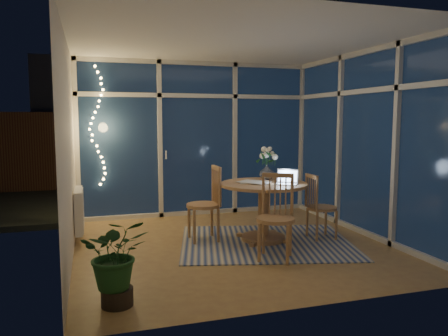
{
  "coord_description": "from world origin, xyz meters",
  "views": [
    {
      "loc": [
        -1.77,
        -5.28,
        1.63
      ],
      "look_at": [
        -0.06,
        0.25,
        0.99
      ],
      "focal_mm": 35.0,
      "sensor_mm": 36.0,
      "label": 1
    }
  ],
  "objects_px": {
    "dining_table": "(264,212)",
    "chair_right": "(322,206)",
    "laptop": "(286,176)",
    "chair_left": "(203,203)",
    "flower_vase": "(267,172)",
    "chair_front": "(275,217)",
    "potted_plant": "(116,264)"
  },
  "relations": [
    {
      "from": "laptop",
      "to": "chair_right",
      "type": "bearing_deg",
      "value": 42.49
    },
    {
      "from": "chair_left",
      "to": "flower_vase",
      "type": "relative_size",
      "value": 4.89
    },
    {
      "from": "chair_front",
      "to": "chair_left",
      "type": "bearing_deg",
      "value": 151.29
    },
    {
      "from": "dining_table",
      "to": "chair_front",
      "type": "relative_size",
      "value": 1.14
    },
    {
      "from": "chair_right",
      "to": "chair_front",
      "type": "height_order",
      "value": "chair_front"
    },
    {
      "from": "chair_left",
      "to": "chair_right",
      "type": "distance_m",
      "value": 1.62
    },
    {
      "from": "dining_table",
      "to": "flower_vase",
      "type": "relative_size",
      "value": 5.52
    },
    {
      "from": "flower_vase",
      "to": "potted_plant",
      "type": "height_order",
      "value": "flower_vase"
    },
    {
      "from": "dining_table",
      "to": "chair_left",
      "type": "relative_size",
      "value": 1.13
    },
    {
      "from": "potted_plant",
      "to": "chair_front",
      "type": "bearing_deg",
      "value": 22.35
    },
    {
      "from": "chair_right",
      "to": "potted_plant",
      "type": "xyz_separation_m",
      "value": [
        -2.82,
        -1.4,
        -0.08
      ]
    },
    {
      "from": "flower_vase",
      "to": "dining_table",
      "type": "bearing_deg",
      "value": -118.63
    },
    {
      "from": "flower_vase",
      "to": "potted_plant",
      "type": "relative_size",
      "value": 0.28
    },
    {
      "from": "chair_front",
      "to": "laptop",
      "type": "xyz_separation_m",
      "value": [
        0.4,
        0.58,
        0.39
      ]
    },
    {
      "from": "chair_left",
      "to": "dining_table",
      "type": "bearing_deg",
      "value": 73.1
    },
    {
      "from": "chair_left",
      "to": "laptop",
      "type": "relative_size",
      "value": 3.57
    },
    {
      "from": "flower_vase",
      "to": "chair_front",
      "type": "bearing_deg",
      "value": -107.43
    },
    {
      "from": "chair_front",
      "to": "flower_vase",
      "type": "xyz_separation_m",
      "value": [
        0.34,
        1.1,
        0.39
      ]
    },
    {
      "from": "laptop",
      "to": "potted_plant",
      "type": "relative_size",
      "value": 0.38
    },
    {
      "from": "dining_table",
      "to": "chair_right",
      "type": "height_order",
      "value": "chair_right"
    },
    {
      "from": "chair_left",
      "to": "chair_front",
      "type": "height_order",
      "value": "chair_left"
    },
    {
      "from": "chair_right",
      "to": "chair_left",
      "type": "bearing_deg",
      "value": 77.59
    },
    {
      "from": "chair_right",
      "to": "dining_table",
      "type": "bearing_deg",
      "value": 80.89
    },
    {
      "from": "potted_plant",
      "to": "chair_right",
      "type": "bearing_deg",
      "value": 26.42
    },
    {
      "from": "chair_front",
      "to": "potted_plant",
      "type": "relative_size",
      "value": 1.34
    },
    {
      "from": "chair_right",
      "to": "flower_vase",
      "type": "distance_m",
      "value": 0.89
    },
    {
      "from": "flower_vase",
      "to": "potted_plant",
      "type": "xyz_separation_m",
      "value": [
        -2.19,
        -1.85,
        -0.51
      ]
    },
    {
      "from": "dining_table",
      "to": "flower_vase",
      "type": "xyz_separation_m",
      "value": [
        0.17,
        0.31,
        0.5
      ]
    },
    {
      "from": "chair_left",
      "to": "laptop",
      "type": "height_order",
      "value": "chair_left"
    },
    {
      "from": "chair_front",
      "to": "dining_table",
      "type": "bearing_deg",
      "value": 108.52
    },
    {
      "from": "chair_front",
      "to": "flower_vase",
      "type": "bearing_deg",
      "value": 103.72
    },
    {
      "from": "dining_table",
      "to": "chair_front",
      "type": "xyz_separation_m",
      "value": [
        -0.18,
        -0.79,
        0.11
      ]
    }
  ]
}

